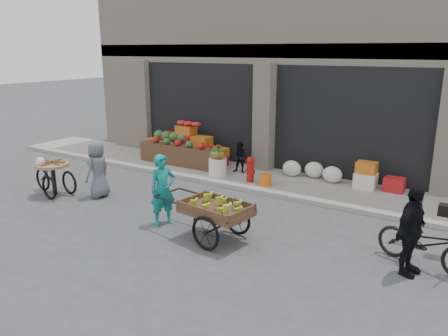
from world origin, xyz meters
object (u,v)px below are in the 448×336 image
Objects in this scene: banana_cart at (214,206)px; seated_person at (240,157)px; fire_hydrant at (250,168)px; bicycle at (426,243)px; pineapple_bin at (218,167)px; vendor_woman at (163,190)px; cyclist at (411,231)px; tricycle_cart at (53,174)px; vendor_grey at (98,169)px; orange_bucket at (265,180)px.

seated_person is at bearing 121.33° from banana_cart.
banana_cart reaches higher than fire_hydrant.
bicycle reaches higher than fire_hydrant.
bicycle is (5.91, -2.50, 0.08)m from pineapple_bin.
cyclist is (4.85, 0.52, 0.01)m from vendor_woman.
cyclist is at bearing -55.26° from vendor_woman.
vendor_grey is (1.11, 0.51, 0.16)m from tricycle_cart.
pineapple_bin is 0.30× the size of bicycle.
banana_cart is at bearing 76.21° from vendor_grey.
banana_cart reaches higher than tricycle_cart.
pineapple_bin is 0.22× the size of banana_cart.
seated_person is 0.54× the size of bicycle.
vendor_woman reaches higher than tricycle_cart.
banana_cart is 1.54× the size of vendor_woman.
pineapple_bin is 0.34× the size of vendor_woman.
bicycle is (5.51, -3.10, -0.13)m from seated_person.
bicycle is at bearing -29.06° from orange_bucket.
vendor_woman is 1.05× the size of vendor_grey.
seated_person is at bearing 35.12° from vendor_woman.
banana_cart is at bearing 114.85° from cyclist.
pineapple_bin is 1.62× the size of orange_bucket.
cyclist reaches higher than tricycle_cart.
fire_hydrant is 0.46× the size of vendor_woman.
orange_bucket is 5.00m from cyclist.
cyclist is (4.11, -2.80, 0.50)m from orange_bucket.
fire_hydrant is 0.76× the size of seated_person.
tricycle_cart is at bearing -129.15° from pineapple_bin.
vendor_grey is (-2.79, -2.88, 0.23)m from fire_hydrant.
tricycle_cart is at bearing 111.34° from bicycle.
fire_hydrant reaches higher than pineapple_bin.
cyclist is (5.71, -2.90, 0.40)m from pineapple_bin.
seated_person is at bearing 143.77° from vendor_grey.
vendor_woman is (-1.36, 0.08, 0.08)m from banana_cart.
vendor_woman is 5.15m from bicycle.
bicycle is at bearing -26.94° from fire_hydrant.
fire_hydrant is at bearing -2.60° from pineapple_bin.
cyclist is at bearing -31.68° from fire_hydrant.
pineapple_bin is at bearing 177.40° from fire_hydrant.
fire_hydrant is at bearing 115.37° from banana_cart.
pineapple_bin is 0.36× the size of vendor_grey.
banana_cart is 1.36m from vendor_woman.
fire_hydrant is 0.55m from orange_bucket.
vendor_grey reaches higher than banana_cart.
orange_bucket is at bearing -3.58° from pineapple_bin.
fire_hydrant is at bearing 47.23° from tricycle_cart.
vendor_grey is (-3.29, -2.83, 0.46)m from orange_bucket.
bicycle reaches higher than pineapple_bin.
seated_person is 6.36m from cyclist.
cyclist reaches higher than seated_person.
vendor_woman reaches higher than bicycle.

